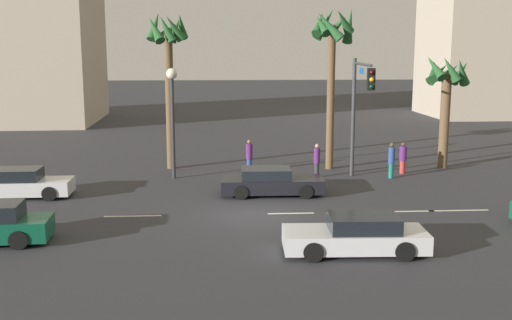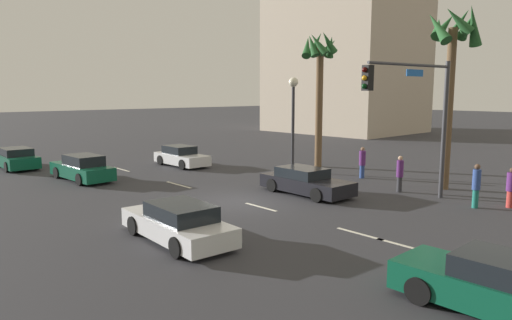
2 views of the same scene
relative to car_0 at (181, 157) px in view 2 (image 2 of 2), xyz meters
The scene contains 22 objects.
ground_plane 10.93m from the car_0, 19.24° to the right, with size 220.00×220.00×0.00m, color #333338.
lane_stripe_0 8.51m from the car_0, 154.94° to the right, with size 2.08×0.14×0.01m, color silver.
lane_stripe_1 3.87m from the car_0, 109.76° to the right, with size 2.20×0.14×0.01m, color silver.
lane_stripe_2 6.48m from the car_0, 33.85° to the right, with size 2.28×0.14×0.01m, color silver.
lane_stripe_3 12.28m from the car_0, 17.05° to the right, with size 1.90×0.14×0.01m, color silver.
lane_stripe_4 17.12m from the car_0, 12.13° to the right, with size 1.88×0.14×0.01m, color silver.
lane_stripe_5 19.05m from the car_0, 10.89° to the right, with size 2.52×0.14×0.01m, color silver.
car_0 is the anchor object (origin of this frame).
car_1 10.40m from the car_0, 126.43° to the right, with size 4.65×1.92×1.31m.
car_2 15.81m from the car_0, 32.99° to the right, with size 4.72×2.02×1.27m.
car_3 11.20m from the car_0, ahead, with size 4.69×1.99×1.24m.
car_4 6.82m from the car_0, 84.18° to the right, with size 4.77×1.97×1.40m.
car_5 22.98m from the car_0, 15.55° to the right, with size 4.24×1.90×1.31m.
traffic_signal 16.18m from the car_0, ahead, with size 0.74×5.64×6.13m.
streetlamp 8.23m from the car_0, 29.39° to the left, with size 0.56×0.56×5.64m.
pedestrian_0 17.99m from the car_0, ahead, with size 0.44×0.44×1.85m.
pedestrian_1 19.14m from the car_0, 12.46° to the left, with size 0.54×0.54×1.69m.
pedestrian_2 11.72m from the car_0, 26.16° to the left, with size 0.50×0.50×1.75m.
pedestrian_3 14.34m from the car_0, 13.82° to the left, with size 0.35×0.35×1.76m.
palm_tree_0 10.62m from the car_0, 45.93° to the left, with size 2.42×2.39×8.66m.
palm_tree_1 17.23m from the car_0, 20.91° to the left, with size 2.45×2.76×8.89m.
building_1 33.39m from the car_0, 108.62° to the left, with size 15.91×13.64×21.50m, color #B2A38E.
Camera 2 is at (15.56, -12.84, 4.77)m, focal length 32.82 mm.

